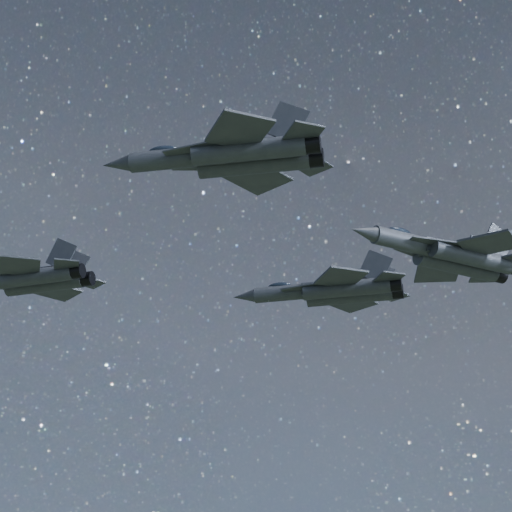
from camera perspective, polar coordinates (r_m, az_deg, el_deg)
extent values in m
cube|color=#2F333A|center=(81.72, -14.42, -1.36)|extent=(7.61, 4.33, 1.22)
cylinder|color=#2F333A|center=(80.65, -14.56, -1.36)|extent=(7.80, 4.45, 1.46)
cylinder|color=#2F333A|center=(82.11, -13.89, -1.84)|extent=(7.80, 4.45, 1.46)
cylinder|color=black|center=(78.55, -11.87, -1.01)|extent=(1.65, 1.72, 1.35)
cylinder|color=black|center=(80.05, -11.24, -1.51)|extent=(1.65, 1.72, 1.35)
cube|color=#2F333A|center=(84.32, -15.84, -1.95)|extent=(4.98, 2.04, 0.11)
cube|color=#2F333A|center=(79.08, -15.49, -0.65)|extent=(4.13, 4.52, 0.19)
cube|color=#2F333A|center=(84.05, -13.22, -2.29)|extent=(5.34, 5.22, 0.19)
cube|color=#2F333A|center=(77.83, -12.52, -0.58)|extent=(2.41, 2.58, 0.14)
cube|color=#2F333A|center=(81.28, -11.06, -1.74)|extent=(3.16, 3.13, 0.14)
cube|color=#2F333A|center=(79.81, -12.84, 0.10)|extent=(2.94, 1.66, 3.33)
cube|color=#2F333A|center=(81.66, -12.05, -0.54)|extent=(3.14, 1.18, 3.33)
cylinder|color=#2F333A|center=(95.23, 2.39, -2.44)|extent=(8.43, 4.42, 1.75)
cone|color=#2F333A|center=(96.33, -0.76, -2.72)|extent=(3.07, 2.38, 1.57)
ellipsoid|color=#1C2532|center=(95.79, 1.59, -2.04)|extent=(2.92, 2.00, 0.87)
cube|color=#2F333A|center=(94.35, 5.88, -2.15)|extent=(9.26, 4.66, 1.46)
cylinder|color=#2F333A|center=(93.08, 6.07, -2.17)|extent=(9.49, 4.79, 1.75)
cylinder|color=#2F333A|center=(95.16, 6.26, -2.66)|extent=(9.49, 4.79, 1.75)
cylinder|color=black|center=(92.64, 9.24, -1.87)|extent=(1.92, 2.01, 1.62)
cylinder|color=black|center=(94.72, 9.36, -2.37)|extent=(1.92, 2.01, 1.62)
cube|color=#2F333A|center=(93.46, 3.43, -2.07)|extent=(5.67, 4.03, 0.13)
cube|color=#2F333A|center=(96.24, 3.75, -2.73)|extent=(5.96, 2.08, 0.13)
cube|color=#2F333A|center=(90.71, 5.68, -1.43)|extent=(5.22, 5.65, 0.22)
cube|color=#2F333A|center=(97.76, 6.33, -3.10)|extent=(6.44, 6.35, 0.22)
cube|color=#2F333A|center=(91.40, 8.86, -1.43)|extent=(3.06, 3.24, 0.17)
cube|color=#2F333A|center=(96.19, 9.16, -2.58)|extent=(3.82, 3.79, 0.17)
cube|color=#2F333A|center=(93.32, 7.97, -0.70)|extent=(3.64, 1.76, 4.00)
cube|color=#2F333A|center=(95.91, 8.15, -1.35)|extent=(3.83, 1.17, 4.00)
cylinder|color=#2F333A|center=(63.27, -5.20, 6.50)|extent=(7.34, 3.49, 1.52)
cone|color=#2F333A|center=(64.57, -9.22, 6.06)|extent=(2.63, 1.97, 1.36)
ellipsoid|color=#1C2532|center=(63.94, -6.19, 6.96)|extent=(2.51, 1.63, 0.75)
cube|color=#2F333A|center=(62.20, -0.66, 6.92)|extent=(8.07, 3.65, 1.27)
cylinder|color=#2F333A|center=(61.09, -0.48, 7.06)|extent=(8.28, 3.76, 1.52)
cylinder|color=#2F333A|center=(62.74, -0.14, 6.16)|extent=(8.28, 3.76, 1.52)
cylinder|color=black|center=(60.52, 3.72, 7.45)|extent=(1.61, 1.70, 1.40)
cylinder|color=black|center=(62.18, 3.95, 6.52)|extent=(1.61, 1.70, 1.40)
cube|color=#2F333A|center=(61.72, -3.94, 7.18)|extent=(4.99, 3.28, 0.12)
cube|color=#2F333A|center=(63.91, -3.37, 5.98)|extent=(5.14, 1.54, 0.12)
cube|color=#2F333A|center=(59.28, -1.10, 8.35)|extent=(4.69, 5.03, 0.19)
cube|color=#2F333A|center=(64.86, 0.07, 5.27)|extent=(5.59, 5.55, 0.19)
cube|color=#2F333A|center=(59.59, 3.19, 8.20)|extent=(2.75, 2.89, 0.15)
cube|color=#2F333A|center=(63.41, 3.73, 6.07)|extent=(3.31, 3.30, 0.15)
cube|color=#2F333A|center=(61.48, 2.10, 8.90)|extent=(3.21, 1.36, 3.47)
cube|color=#2F333A|center=(63.51, 2.43, 7.72)|extent=(3.35, 0.84, 3.47)
cylinder|color=#2F333A|center=(79.27, 10.32, 0.84)|extent=(8.12, 4.53, 1.70)
cone|color=#2F333A|center=(76.42, 7.18, 1.60)|extent=(2.99, 2.37, 1.52)
ellipsoid|color=#1C2532|center=(78.88, 9.51, 1.56)|extent=(2.83, 2.01, 0.84)
cube|color=#2F333A|center=(82.60, 13.46, 0.03)|extent=(8.90, 4.78, 1.42)
cylinder|color=#2F333A|center=(81.94, 14.21, -0.06)|extent=(9.13, 4.92, 1.70)
cylinder|color=#2F333A|center=(83.42, 13.24, -0.60)|extent=(9.13, 4.92, 1.70)
cylinder|color=black|center=(86.59, 15.79, -1.20)|extent=(1.89, 1.98, 1.57)
cube|color=#2F333A|center=(79.33, 12.09, 0.87)|extent=(5.78, 2.20, 0.13)
cube|color=#2F333A|center=(81.39, 10.81, 0.10)|extent=(5.42, 4.05, 0.13)
cube|color=#2F333A|center=(80.15, 15.28, 0.79)|extent=(6.22, 6.11, 0.22)
cube|color=#2F333A|center=(85.19, 12.00, -1.06)|extent=(4.92, 5.36, 0.22)
cube|color=#2F333A|center=(87.33, 14.95, -1.34)|extent=(2.88, 3.06, 0.16)
cube|color=#2F333A|center=(84.59, 15.81, 0.89)|extent=(3.68, 1.26, 3.87)
cube|color=#2F333A|center=(86.38, 14.61, 0.22)|extent=(3.47, 1.82, 3.87)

